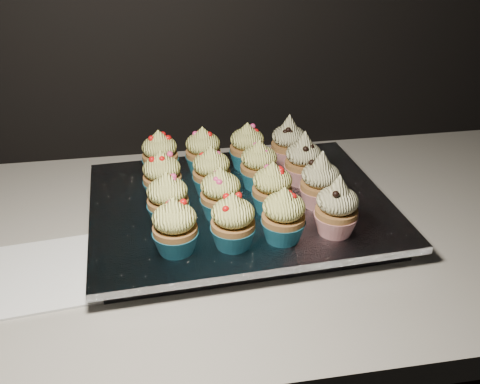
{
  "coord_description": "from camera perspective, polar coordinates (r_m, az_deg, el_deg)",
  "views": [
    {
      "loc": [
        -0.04,
        0.99,
        1.37
      ],
      "look_at": [
        0.09,
        1.72,
        0.95
      ],
      "focal_mm": 40.0,
      "sensor_mm": 36.0,
      "label": 1
    }
  ],
  "objects": [
    {
      "name": "napkin",
      "position": [
        0.8,
        -19.7,
        -8.16
      ],
      "size": [
        0.18,
        0.18,
        0.0
      ],
      "primitive_type": "cube",
      "rotation": [
        0.0,
        0.0,
        0.1
      ],
      "color": "white",
      "rests_on": "worktop"
    },
    {
      "name": "cupcake_13",
      "position": [
        0.94,
        -3.95,
        4.34
      ],
      "size": [
        0.06,
        0.06,
        0.08
      ],
      "color": "#1B6983",
      "rests_on": "foil_lining"
    },
    {
      "name": "cupcake_9",
      "position": [
        0.87,
        -3.05,
        2.12
      ],
      "size": [
        0.06,
        0.06,
        0.08
      ],
      "color": "#1B6983",
      "rests_on": "foil_lining"
    },
    {
      "name": "cupcake_6",
      "position": [
        0.82,
        3.46,
        0.32
      ],
      "size": [
        0.06,
        0.06,
        0.08
      ],
      "color": "#1B6983",
      "rests_on": "foil_lining"
    },
    {
      "name": "cupcake_7",
      "position": [
        0.84,
        8.55,
        1.01
      ],
      "size": [
        0.06,
        0.06,
        0.1
      ],
      "color": "#A5171C",
      "rests_on": "foil_lining"
    },
    {
      "name": "cupcake_1",
      "position": [
        0.74,
        -0.75,
        -3.25
      ],
      "size": [
        0.06,
        0.06,
        0.08
      ],
      "color": "#1B6983",
      "rests_on": "foil_lining"
    },
    {
      "name": "cupcake_15",
      "position": [
        0.97,
        5.18,
        5.24
      ],
      "size": [
        0.06,
        0.06,
        0.1
      ],
      "color": "#A5171C",
      "rests_on": "foil_lining"
    },
    {
      "name": "cupcake_5",
      "position": [
        0.8,
        -2.06,
        -0.28
      ],
      "size": [
        0.06,
        0.06,
        0.08
      ],
      "color": "#1B6983",
      "rests_on": "foil_lining"
    },
    {
      "name": "worktop",
      "position": [
        0.86,
        -5.43,
        -5.23
      ],
      "size": [
        2.44,
        0.64,
        0.04
      ],
      "primitive_type": "cube",
      "color": "beige",
      "rests_on": "cabinet"
    },
    {
      "name": "cupcake_4",
      "position": [
        0.8,
        -7.71,
        -0.85
      ],
      "size": [
        0.06,
        0.06,
        0.08
      ],
      "color": "#1B6983",
      "rests_on": "foil_lining"
    },
    {
      "name": "cupcake_0",
      "position": [
        0.73,
        -6.95,
        -3.77
      ],
      "size": [
        0.06,
        0.06,
        0.08
      ],
      "color": "#1B6983",
      "rests_on": "foil_lining"
    },
    {
      "name": "cupcake_3",
      "position": [
        0.78,
        10.27,
        -1.74
      ],
      "size": [
        0.06,
        0.06,
        0.1
      ],
      "color": "#A5171C",
      "rests_on": "foil_lining"
    },
    {
      "name": "foil_lining",
      "position": [
        0.86,
        0.0,
        -1.27
      ],
      "size": [
        0.49,
        0.39,
        0.01
      ],
      "primitive_type": "cube",
      "rotation": [
        0.0,
        0.0,
        0.05
      ],
      "color": "silver",
      "rests_on": "baking_tray"
    },
    {
      "name": "cupcake_10",
      "position": [
        0.89,
        2.03,
        2.8
      ],
      "size": [
        0.06,
        0.06,
        0.08
      ],
      "color": "#1B6983",
      "rests_on": "foil_lining"
    },
    {
      "name": "cupcake_11",
      "position": [
        0.91,
        6.77,
        3.31
      ],
      "size": [
        0.06,
        0.06,
        0.1
      ],
      "color": "#A5171C",
      "rests_on": "foil_lining"
    },
    {
      "name": "cupcake_12",
      "position": [
        0.94,
        -8.53,
        3.93
      ],
      "size": [
        0.06,
        0.06,
        0.08
      ],
      "color": "#1B6983",
      "rests_on": "foil_lining"
    },
    {
      "name": "cupcake_14",
      "position": [
        0.96,
        0.77,
        4.81
      ],
      "size": [
        0.06,
        0.06,
        0.08
      ],
      "color": "#1B6983",
      "rests_on": "foil_lining"
    },
    {
      "name": "baking_tray",
      "position": [
        0.87,
        0.0,
        -2.23
      ],
      "size": [
        0.45,
        0.36,
        0.02
      ],
      "primitive_type": "cube",
      "rotation": [
        0.0,
        0.0,
        0.05
      ],
      "color": "black",
      "rests_on": "worktop"
    },
    {
      "name": "cupcake_8",
      "position": [
        0.86,
        -8.29,
        1.63
      ],
      "size": [
        0.06,
        0.06,
        0.08
      ],
      "color": "#1B6983",
      "rests_on": "foil_lining"
    },
    {
      "name": "cupcake_2",
      "position": [
        0.75,
        4.66,
        -2.58
      ],
      "size": [
        0.06,
        0.06,
        0.08
      ],
      "color": "#1B6983",
      "rests_on": "foil_lining"
    }
  ]
}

